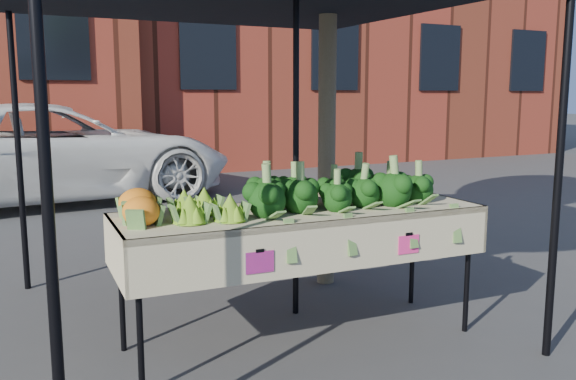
# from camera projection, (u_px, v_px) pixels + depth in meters

# --- Properties ---
(ground) EXTENTS (90.00, 90.00, 0.00)m
(ground) POSITION_uv_depth(u_px,v_px,m) (264.00, 340.00, 4.08)
(ground) COLOR #37373A
(table) EXTENTS (2.43, 0.89, 0.90)m
(table) POSITION_uv_depth(u_px,v_px,m) (301.00, 276.00, 4.00)
(table) COLOR beige
(table) RESTS_ON ground
(canopy) EXTENTS (3.16, 3.16, 2.74)m
(canopy) POSITION_uv_depth(u_px,v_px,m) (247.00, 133.00, 4.29)
(canopy) COLOR black
(canopy) RESTS_ON ground
(broccoli_heap) EXTENTS (1.40, 0.60, 0.29)m
(broccoli_heap) POSITION_uv_depth(u_px,v_px,m) (336.00, 184.00, 4.05)
(broccoli_heap) COLOR #0E340A
(broccoli_heap) RESTS_ON table
(romanesco_cluster) EXTENTS (0.45, 0.59, 0.22)m
(romanesco_cluster) POSITION_uv_depth(u_px,v_px,m) (202.00, 199.00, 3.65)
(romanesco_cluster) COLOR #86AB26
(romanesco_cluster) RESTS_ON table
(cauliflower_pair) EXTENTS (0.25, 0.45, 0.20)m
(cauliflower_pair) POSITION_uv_depth(u_px,v_px,m) (139.00, 205.00, 3.52)
(cauliflower_pair) COLOR orange
(cauliflower_pair) RESTS_ON table
(vehicle) EXTENTS (1.77, 2.66, 5.46)m
(vehicle) POSITION_uv_depth(u_px,v_px,m) (46.00, 21.00, 8.98)
(vehicle) COLOR white
(vehicle) RESTS_ON ground
(street_tree) EXTENTS (2.21, 2.21, 4.36)m
(street_tree) POSITION_uv_depth(u_px,v_px,m) (328.00, 29.00, 5.01)
(street_tree) COLOR #1E4C14
(street_tree) RESTS_ON ground
(building_right) EXTENTS (12.00, 8.00, 8.50)m
(building_right) POSITION_uv_depth(u_px,v_px,m) (310.00, 5.00, 17.55)
(building_right) COLOR maroon
(building_right) RESTS_ON ground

